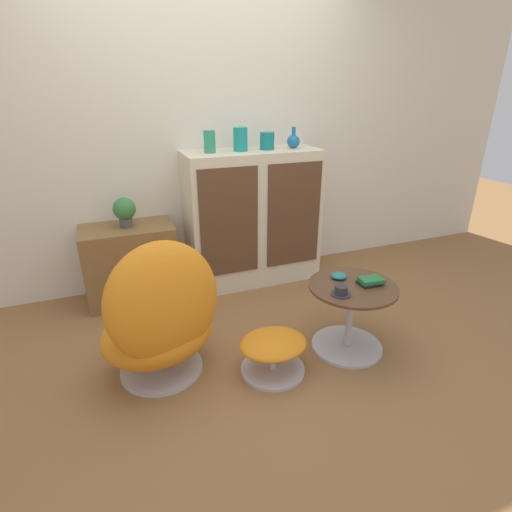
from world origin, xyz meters
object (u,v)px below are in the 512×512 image
object	(u,v)px
vase_inner_left	(240,139)
book_stack	(371,281)
egg_chair	(161,318)
vase_rightmost	(293,141)
vase_inner_right	(267,141)
bowl	(339,276)
teacup	(341,291)
tv_console	(131,263)
ottoman	(273,349)
potted_plant	(124,210)
vase_leftmost	(210,142)
sideboard	(253,218)
coffee_table	(350,314)

from	to	relation	value
vase_inner_left	book_stack	world-z (taller)	vase_inner_left
egg_chair	vase_rightmost	distance (m)	1.88
vase_inner_right	bowl	distance (m)	1.32
vase_inner_right	teacup	bearing A→B (deg)	-92.34
book_stack	vase_rightmost	bearing A→B (deg)	87.98
book_stack	tv_console	bearing A→B (deg)	137.41
ottoman	vase_rightmost	bearing A→B (deg)	60.44
vase_inner_right	potted_plant	size ratio (longest dim) A/B	0.60
potted_plant	vase_inner_left	bearing A→B (deg)	-0.60
vase_inner_right	vase_leftmost	bearing A→B (deg)	180.00
potted_plant	egg_chair	bearing A→B (deg)	-86.02
ottoman	potted_plant	bearing A→B (deg)	118.52
egg_chair	teacup	xyz separation A→B (m)	(1.04, -0.23, 0.09)
vase_inner_left	vase_inner_right	size ratio (longest dim) A/B	1.32
vase_leftmost	teacup	xyz separation A→B (m)	(0.43, -1.30, -0.74)
potted_plant	book_stack	bearing A→B (deg)	-42.69
sideboard	ottoman	xyz separation A→B (m)	(-0.35, -1.26, -0.41)
sideboard	book_stack	distance (m)	1.29
vase_rightmost	sideboard	bearing A→B (deg)	-179.39
vase_inner_right	vase_rightmost	world-z (taller)	vase_rightmost
sideboard	bowl	xyz separation A→B (m)	(0.18, -1.10, -0.09)
sideboard	bowl	bearing A→B (deg)	-80.63
bowl	vase_inner_right	bearing A→B (deg)	92.85
tv_console	teacup	distance (m)	1.73
sideboard	vase_inner_right	xyz separation A→B (m)	(0.13, 0.00, 0.64)
bowl	egg_chair	bearing A→B (deg)	178.10
coffee_table	egg_chair	bearing A→B (deg)	172.22
vase_leftmost	vase_inner_right	xyz separation A→B (m)	(0.48, 0.00, -0.02)
sideboard	book_stack	world-z (taller)	sideboard
ottoman	vase_inner_right	world-z (taller)	vase_inner_right
potted_plant	bowl	world-z (taller)	potted_plant
coffee_table	teacup	distance (m)	0.28
sideboard	egg_chair	distance (m)	1.45
sideboard	vase_rightmost	distance (m)	0.73
teacup	egg_chair	bearing A→B (deg)	167.37
tv_console	vase_leftmost	xyz separation A→B (m)	(0.69, -0.01, 0.92)
coffee_table	vase_inner_right	size ratio (longest dim) A/B	4.05
egg_chair	vase_rightmost	world-z (taller)	vase_rightmost
vase_inner_left	vase_inner_right	world-z (taller)	vase_inner_left
teacup	bowl	distance (m)	0.22
vase_rightmost	potted_plant	size ratio (longest dim) A/B	0.74
sideboard	teacup	world-z (taller)	sideboard
sideboard	bowl	world-z (taller)	sideboard
vase_rightmost	teacup	size ratio (longest dim) A/B	1.35
coffee_table	teacup	size ratio (longest dim) A/B	4.47
vase_rightmost	bowl	size ratio (longest dim) A/B	1.66
sideboard	egg_chair	size ratio (longest dim) A/B	1.28
vase_leftmost	book_stack	xyz separation A→B (m)	(0.68, -1.25, -0.74)
vase_rightmost	teacup	distance (m)	1.51
teacup	vase_inner_right	bearing A→B (deg)	87.66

